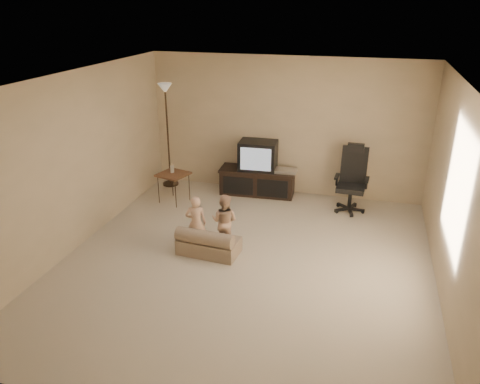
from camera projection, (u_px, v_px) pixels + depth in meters
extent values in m
plane|color=#C2B79A|center=(245.00, 263.00, 6.48)|extent=(5.50, 5.50, 0.00)
plane|color=silver|center=(246.00, 80.00, 5.52)|extent=(5.50, 5.50, 0.00)
plane|color=#CAB18C|center=(285.00, 127.00, 8.44)|extent=(5.00, 0.00, 5.00)
plane|color=#CAB18C|center=(152.00, 303.00, 3.55)|extent=(5.00, 0.00, 5.00)
plane|color=#CAB18C|center=(76.00, 162.00, 6.63)|extent=(0.00, 5.50, 5.50)
plane|color=#CAB18C|center=(455.00, 200.00, 5.37)|extent=(0.00, 5.50, 5.50)
cube|color=black|center=(257.00, 183.00, 8.72)|extent=(1.37, 0.56, 0.43)
cube|color=black|center=(258.00, 170.00, 8.62)|extent=(1.41, 0.60, 0.04)
cube|color=black|center=(238.00, 186.00, 8.56)|extent=(0.56, 0.05, 0.33)
cube|color=black|center=(272.00, 189.00, 8.43)|extent=(0.56, 0.05, 0.33)
cube|color=black|center=(258.00, 155.00, 8.53)|extent=(0.70, 0.52, 0.53)
cube|color=white|center=(256.00, 159.00, 8.31)|extent=(0.55, 0.04, 0.41)
cube|color=#B8B7BA|center=(286.00, 171.00, 8.46)|extent=(0.40, 0.29, 0.06)
cylinder|color=black|center=(350.00, 199.00, 7.97)|extent=(0.06, 0.06, 0.37)
cube|color=black|center=(351.00, 188.00, 7.89)|extent=(0.48, 0.48, 0.08)
cube|color=black|center=(354.00, 165.00, 7.95)|extent=(0.45, 0.19, 0.64)
cube|color=black|center=(356.00, 148.00, 7.84)|extent=(0.28, 0.11, 0.15)
cube|color=black|center=(337.00, 176.00, 7.90)|extent=(0.08, 0.26, 0.04)
cube|color=black|center=(367.00, 180.00, 7.75)|extent=(0.08, 0.26, 0.04)
cube|color=brown|center=(173.00, 174.00, 8.25)|extent=(0.60, 0.60, 0.03)
cylinder|color=#302215|center=(159.00, 189.00, 8.29)|extent=(0.01, 0.01, 0.53)
cylinder|color=#302215|center=(176.00, 194.00, 8.10)|extent=(0.01, 0.01, 0.53)
cylinder|color=#302215|center=(172.00, 183.00, 8.59)|extent=(0.01, 0.01, 0.53)
cylinder|color=#302215|center=(189.00, 187.00, 8.41)|extent=(0.01, 0.01, 0.53)
cylinder|color=beige|center=(172.00, 169.00, 8.27)|extent=(0.07, 0.07, 0.14)
cone|color=#D6BD8B|center=(172.00, 164.00, 8.24)|extent=(0.05, 0.05, 0.05)
cylinder|color=#302215|center=(171.00, 184.00, 9.22)|extent=(0.31, 0.31, 0.03)
cylinder|color=#302215|center=(168.00, 138.00, 8.86)|extent=(0.03, 0.03, 1.86)
cone|color=beige|center=(165.00, 88.00, 8.50)|extent=(0.26, 0.26, 0.18)
cube|color=gray|center=(209.00, 246.00, 6.70)|extent=(0.88, 0.53, 0.22)
cylinder|color=gray|center=(204.00, 238.00, 6.50)|extent=(0.85, 0.27, 0.20)
imported|color=#D6A786|center=(196.00, 223.00, 6.69)|extent=(0.36, 0.30, 0.83)
imported|color=#D6A786|center=(225.00, 221.00, 6.76)|extent=(0.42, 0.26, 0.83)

